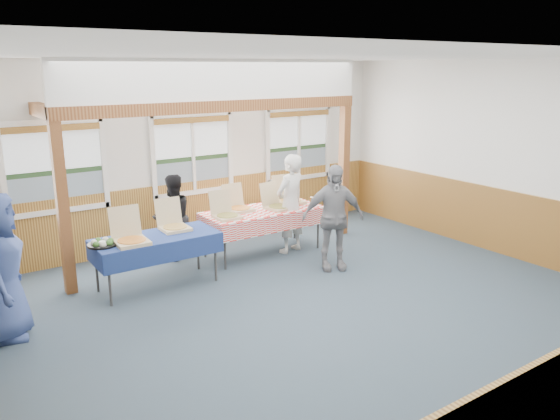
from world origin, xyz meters
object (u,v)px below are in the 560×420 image
Objects in this scene: table_left at (156,240)px; table_right at (263,213)px; woman_black at (173,217)px; woman_white at (290,204)px; man_blue at (0,267)px; person_grey at (333,218)px.

table_left and table_right have the same top height.
table_right is 1.48m from woman_black.
table_right is at bearing -41.52° from woman_white.
woman_white is 0.97× the size of man_blue.
table_right is at bearing -62.62° from man_blue.
table_right is at bearing 151.25° from woman_black.
man_blue is at bearing -6.52° from woman_white.
woman_black is 0.85× the size of person_grey.
table_left is 2.11m from man_blue.
table_left is 0.85× the size of table_right.
table_left is at bearing -61.51° from man_blue.
woman_white reaches higher than person_grey.
woman_white is 1.02× the size of person_grey.
table_right is 4.18m from man_blue.
man_blue is (-2.72, -1.42, 0.17)m from woman_black.
person_grey is (0.50, -1.24, 0.12)m from table_right.
table_left is 2.08m from table_right.
man_blue reaches higher than person_grey.
table_left is 1.12× the size of person_grey.
table_left is at bearing -174.03° from person_grey.
table_left is 1.07× the size of man_blue.
woman_white is 1.96m from woman_black.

